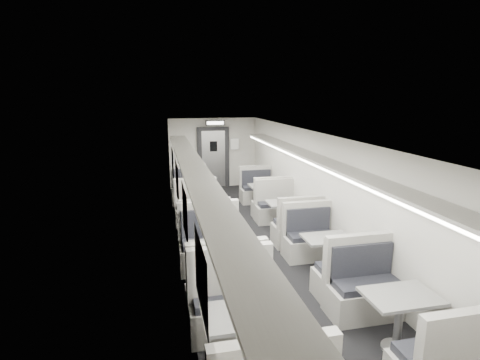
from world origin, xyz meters
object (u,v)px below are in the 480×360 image
booth_right_d (398,322)px  vestibule_door (213,158)px  booth_left_b (200,219)px  booth_right_c (326,255)px  exit_sign (215,123)px  booth_right_a (264,197)px  booth_right_b (285,216)px  booth_left_a (192,198)px  passenger (196,187)px  booth_left_c (218,268)px  booth_left_d (245,344)px

booth_right_d → vestibule_door: bearing=96.3°
booth_left_b → booth_right_d: bearing=-66.2°
booth_right_c → booth_right_d: size_ratio=0.94×
booth_right_d → booth_right_c: bearing=90.0°
exit_sign → booth_right_a: bearing=-67.3°
booth_left_b → booth_right_c: bearing=-50.9°
booth_right_a → booth_right_b: bearing=-90.0°
booth_left_b → booth_right_d: booth_right_d is taller
booth_left_b → booth_right_d: 4.96m
booth_right_b → vestibule_door: vestibule_door is taller
exit_sign → booth_left_a: bearing=-115.4°
passenger → booth_left_a: bearing=89.0°
booth_left_c → booth_right_b: size_ratio=1.12×
booth_right_d → passenger: bearing=109.1°
booth_right_d → booth_right_a: bearing=90.0°
booth_left_c → booth_right_d: bearing=-43.8°
booth_left_b → booth_left_c: size_ratio=0.91×
booth_left_b → booth_left_c: (0.00, -2.62, 0.04)m
booth_right_a → booth_right_c: booth_right_c is taller
booth_left_b → booth_right_c: (2.00, -2.46, -0.01)m
booth_right_c → vestibule_door: bearing=98.2°
booth_left_a → passenger: 0.89m
booth_left_a → booth_left_d: booth_left_d is taller
booth_left_b → vestibule_door: bearing=77.4°
booth_left_a → booth_left_b: booth_left_a is taller
booth_left_b → passenger: bearing=87.9°
passenger → exit_sign: bearing=67.3°
booth_right_b → booth_left_b: bearing=173.4°
booth_right_a → booth_right_d: booth_right_d is taller
booth_left_a → exit_sign: 3.01m
booth_left_c → booth_left_a: bearing=90.0°
booth_right_b → vestibule_door: bearing=102.0°
booth_right_c → booth_left_d: bearing=-133.4°
booth_left_b → booth_left_c: booth_left_c is taller
booth_right_d → booth_left_c: bearing=136.2°
booth_right_d → exit_sign: bearing=96.7°
booth_left_d → exit_sign: 8.81m
booth_left_d → exit_sign: size_ratio=3.75×
booth_left_a → booth_right_d: booth_right_d is taller
booth_left_d → booth_left_c: bearing=90.0°
booth_left_a → booth_left_d: bearing=-90.0°
booth_right_a → booth_right_c: bearing=-90.0°
booth_left_b → booth_left_d: (0.00, -4.57, 0.03)m
booth_right_a → exit_sign: 3.22m
exit_sign → vestibule_door: bearing=90.0°
booth_left_c → vestibule_door: vestibule_door is taller
booth_right_c → booth_right_d: bearing=-90.0°
booth_left_b → booth_right_c: size_ratio=1.03×
booth_left_d → vestibule_door: 9.12m
booth_left_a → booth_left_d: (0.00, -6.45, 0.03)m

